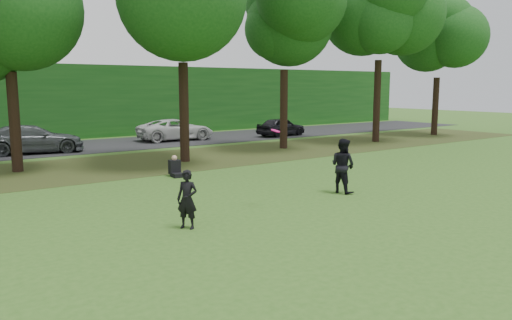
# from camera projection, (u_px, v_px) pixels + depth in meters

# --- Properties ---
(ground) EXTENTS (120.00, 120.00, 0.00)m
(ground) POSITION_uv_depth(u_px,v_px,m) (284.00, 241.00, 11.49)
(ground) COLOR #31591C
(ground) RESTS_ON ground
(leaf_litter) EXTENTS (60.00, 7.00, 0.01)m
(leaf_litter) POSITION_uv_depth(u_px,v_px,m) (96.00, 167.00, 21.88)
(leaf_litter) COLOR #453B18
(leaf_litter) RESTS_ON ground
(street) EXTENTS (70.00, 7.00, 0.02)m
(street) POSITION_uv_depth(u_px,v_px,m) (50.00, 149.00, 28.27)
(street) COLOR black
(street) RESTS_ON ground
(far_hedge) EXTENTS (70.00, 3.00, 5.00)m
(far_hedge) POSITION_uv_depth(u_px,v_px,m) (24.00, 102.00, 32.70)
(far_hedge) COLOR #144715
(far_hedge) RESTS_ON ground
(player_left) EXTENTS (0.61, 0.65, 1.48)m
(player_left) POSITION_uv_depth(u_px,v_px,m) (187.00, 199.00, 12.41)
(player_left) COLOR black
(player_left) RESTS_ON ground
(player_right) EXTENTS (0.80, 0.97, 1.82)m
(player_right) POSITION_uv_depth(u_px,v_px,m) (343.00, 166.00, 16.60)
(player_right) COLOR black
(player_right) RESTS_ON ground
(parked_cars) EXTENTS (38.51, 4.18, 1.50)m
(parked_cars) POSITION_uv_depth(u_px,v_px,m) (64.00, 137.00, 27.70)
(parked_cars) COLOR black
(parked_cars) RESTS_ON street
(frisbee) EXTENTS (0.38, 0.38, 0.11)m
(frisbee) POSITION_uv_depth(u_px,v_px,m) (275.00, 131.00, 14.38)
(frisbee) COLOR #F71486
(frisbee) RESTS_ON ground
(seated_person) EXTENTS (0.49, 0.77, 0.83)m
(seated_person) POSITION_uv_depth(u_px,v_px,m) (175.00, 168.00, 19.72)
(seated_person) COLOR black
(seated_person) RESTS_ON ground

